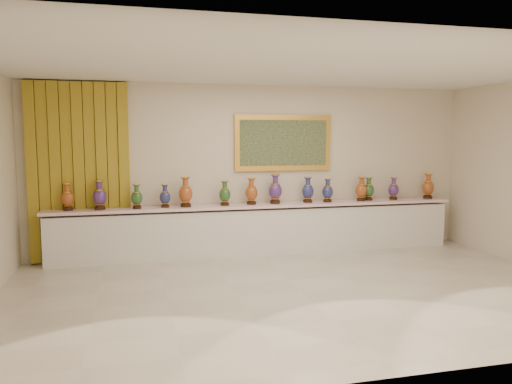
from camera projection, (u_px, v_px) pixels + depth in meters
ground at (301, 292)px, 6.76m from camera, size 8.00×8.00×0.00m
room at (115, 167)px, 8.35m from camera, size 8.00×8.00×8.00m
counter at (260, 230)px, 8.90m from camera, size 7.28×0.48×0.90m
vase_0 at (68, 198)px, 8.06m from camera, size 0.23×0.23×0.44m
vase_1 at (100, 196)px, 8.15m from camera, size 0.26×0.26×0.48m
vase_2 at (137, 198)px, 8.26m from camera, size 0.20×0.20×0.41m
vase_3 at (165, 197)px, 8.39m from camera, size 0.21×0.21×0.39m
vase_4 at (186, 193)px, 8.46m from camera, size 0.24×0.24×0.51m
vase_5 at (225, 194)px, 8.64m from camera, size 0.22×0.22×0.43m
vase_6 at (251, 193)px, 8.77m from camera, size 0.22×0.22×0.46m
vase_7 at (275, 190)px, 8.88m from camera, size 0.31×0.31×0.52m
vase_8 at (308, 191)px, 9.04m from camera, size 0.24×0.24×0.46m
vase_9 at (328, 192)px, 9.08m from camera, size 0.21×0.21×0.43m
vase_10 at (361, 190)px, 9.25m from camera, size 0.26×0.26×0.45m
vase_11 at (369, 190)px, 9.34m from camera, size 0.21×0.21×0.43m
vase_12 at (393, 190)px, 9.45m from camera, size 0.23×0.23×0.42m
vase_13 at (428, 187)px, 9.61m from camera, size 0.29×0.29×0.49m
label_card at (162, 208)px, 8.30m from camera, size 0.10×0.06×0.00m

